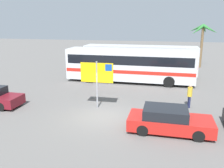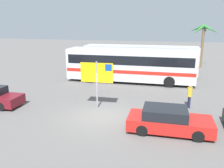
{
  "view_description": "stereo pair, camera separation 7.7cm",
  "coord_description": "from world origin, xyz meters",
  "px_view_note": "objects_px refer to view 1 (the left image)",
  "views": [
    {
      "loc": [
        3.46,
        -13.02,
        5.68
      ],
      "look_at": [
        -0.28,
        3.06,
        1.3
      ],
      "focal_mm": 37.62,
      "sensor_mm": 36.0,
      "label": 1
    },
    {
      "loc": [
        3.54,
        -13.0,
        5.68
      ],
      "look_at": [
        -0.28,
        3.06,
        1.3
      ],
      "focal_mm": 37.62,
      "sensor_mm": 36.0,
      "label": 2
    }
  ],
  "objects_px": {
    "bus_front_coach": "(130,64)",
    "car_red": "(169,120)",
    "bus_rear_coach": "(140,59)",
    "ferry_sign": "(98,75)",
    "pedestrian_near_sign": "(190,94)"
  },
  "relations": [
    {
      "from": "bus_front_coach",
      "to": "bus_rear_coach",
      "type": "bearing_deg",
      "value": 81.36
    },
    {
      "from": "ferry_sign",
      "to": "car_red",
      "type": "distance_m",
      "value": 5.59
    },
    {
      "from": "bus_rear_coach",
      "to": "car_red",
      "type": "distance_m",
      "value": 14.08
    },
    {
      "from": "ferry_sign",
      "to": "pedestrian_near_sign",
      "type": "bearing_deg",
      "value": 12.23
    },
    {
      "from": "bus_rear_coach",
      "to": "car_red",
      "type": "bearing_deg",
      "value": -76.93
    },
    {
      "from": "bus_front_coach",
      "to": "car_red",
      "type": "relative_size",
      "value": 2.75
    },
    {
      "from": "bus_rear_coach",
      "to": "ferry_sign",
      "type": "distance_m",
      "value": 11.21
    },
    {
      "from": "bus_front_coach",
      "to": "bus_rear_coach",
      "type": "height_order",
      "value": "same"
    },
    {
      "from": "bus_front_coach",
      "to": "pedestrian_near_sign",
      "type": "relative_size",
      "value": 7.34
    },
    {
      "from": "bus_front_coach",
      "to": "car_red",
      "type": "bearing_deg",
      "value": -69.89
    },
    {
      "from": "bus_front_coach",
      "to": "car_red",
      "type": "height_order",
      "value": "bus_front_coach"
    },
    {
      "from": "car_red",
      "to": "pedestrian_near_sign",
      "type": "height_order",
      "value": "pedestrian_near_sign"
    },
    {
      "from": "bus_rear_coach",
      "to": "ferry_sign",
      "type": "height_order",
      "value": "ferry_sign"
    },
    {
      "from": "ferry_sign",
      "to": "car_red",
      "type": "height_order",
      "value": "ferry_sign"
    },
    {
      "from": "bus_rear_coach",
      "to": "ferry_sign",
      "type": "bearing_deg",
      "value": -97.67
    }
  ]
}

